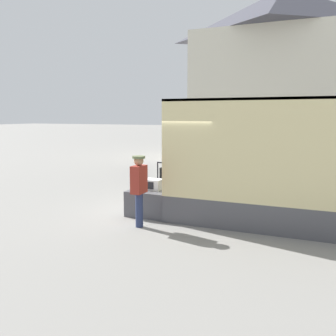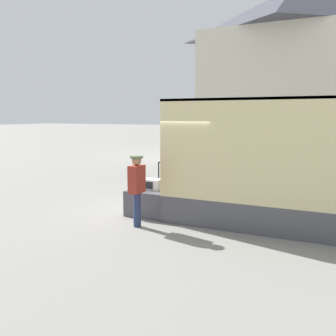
# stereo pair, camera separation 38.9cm
# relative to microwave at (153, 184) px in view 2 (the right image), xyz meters

# --- Properties ---
(ground_plane) EXTENTS (160.00, 160.00, 0.00)m
(ground_plane) POSITION_rel_microwave_xyz_m (0.55, 0.55, -0.81)
(ground_plane) COLOR gray
(tailgate_deck) EXTENTS (1.12, 2.24, 0.67)m
(tailgate_deck) POSITION_rel_microwave_xyz_m (-0.01, 0.55, -0.48)
(tailgate_deck) COLOR #4C4C51
(tailgate_deck) RESTS_ON ground
(microwave) EXTENTS (0.48, 0.39, 0.28)m
(microwave) POSITION_rel_microwave_xyz_m (0.00, 0.00, 0.00)
(microwave) COLOR white
(microwave) RESTS_ON tailgate_deck
(portable_generator) EXTENTS (0.60, 0.51, 0.63)m
(portable_generator) POSITION_rel_microwave_xyz_m (0.03, 1.11, 0.10)
(portable_generator) COLOR black
(portable_generator) RESTS_ON tailgate_deck
(worker_person) EXTENTS (0.31, 0.44, 1.70)m
(worker_person) POSITION_rel_microwave_xyz_m (0.21, -1.18, 0.23)
(worker_person) COLOR navy
(worker_person) RESTS_ON ground
(house_backdrop) EXTENTS (9.22, 6.97, 9.56)m
(house_backdrop) POSITION_rel_microwave_xyz_m (1.45, 13.73, 4.06)
(house_backdrop) COLOR beige
(house_backdrop) RESTS_ON ground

